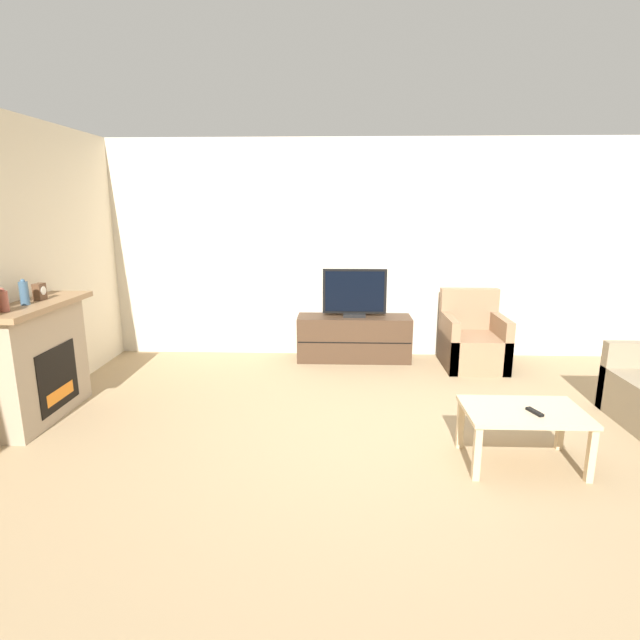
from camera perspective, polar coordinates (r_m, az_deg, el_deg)
ground_plane at (r=4.23m, az=7.59°, el=-13.86°), size 24.00×24.00×0.00m
wall_back at (r=6.35m, az=5.80°, el=7.96°), size 12.00×0.06×2.70m
fireplace at (r=5.14m, az=-29.52°, el=-4.03°), size 0.45×1.24×1.07m
mantel_vase_left at (r=4.70m, az=-32.51°, el=1.88°), size 0.08×0.08×0.19m
mantel_vase_centre_left at (r=4.93m, az=-30.73°, el=2.70°), size 0.07×0.07×0.22m
mantel_clock at (r=5.11m, az=-29.40°, el=2.83°), size 0.08×0.11×0.15m
tv_stand at (r=6.25m, az=3.89°, el=-2.08°), size 1.40×0.43×0.56m
tv at (r=6.13m, az=3.97°, el=2.93°), size 0.78×0.18×0.59m
armchair at (r=6.28m, az=17.01°, el=-2.44°), size 0.70×0.76×0.90m
coffee_table at (r=4.05m, az=22.23°, el=-10.27°), size 0.87×0.57×0.43m
remote at (r=3.99m, az=23.33°, el=-9.61°), size 0.09×0.15×0.02m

